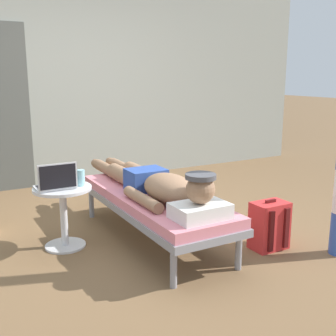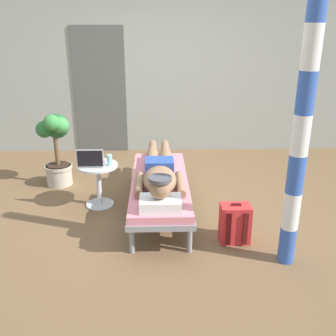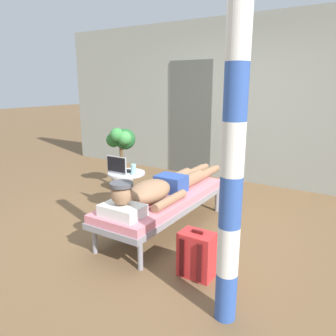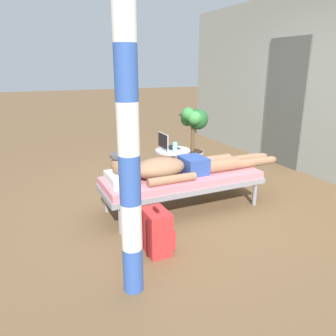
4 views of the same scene
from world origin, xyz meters
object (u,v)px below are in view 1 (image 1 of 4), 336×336
Objects in this scene: lounge_chair at (153,202)px; backpack at (269,226)px; laptop at (56,182)px; person_reclining at (156,184)px; side_table at (63,206)px; drink_glass at (81,178)px.

lounge_chair is 1.00m from backpack.
lounge_chair is at bearing -12.27° from laptop.
person_reclining reaches higher than side_table.
laptop reaches higher than lounge_chair.
lounge_chair is 3.57× the size of side_table.
person_reclining is 0.82m from laptop.
backpack reaches higher than lounge_chair.
drink_glass is (-0.58, 0.24, 0.07)m from person_reclining.
person_reclining is 4.15× the size of side_table.
lounge_chair is 0.86× the size of person_reclining.
laptop is 0.21m from drink_glass.
lounge_chair is 4.41× the size of backpack.
backpack is (0.75, -0.58, -0.32)m from person_reclining.
side_table reaches higher than backpack.
drink_glass is at bearing -15.24° from side_table.
side_table is 1.72m from backpack.
laptop is at bearing 152.12° from backpack.
person_reclining is 0.63m from drink_glass.
lounge_chair is at bearing 139.43° from backpack.
laptop reaches higher than person_reclining.
person_reclining is 7.00× the size of laptop.
side_table is 3.81× the size of drink_glass.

